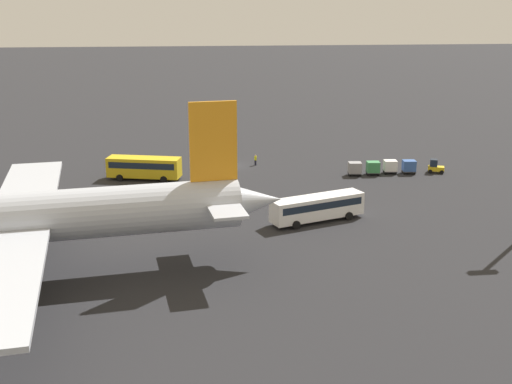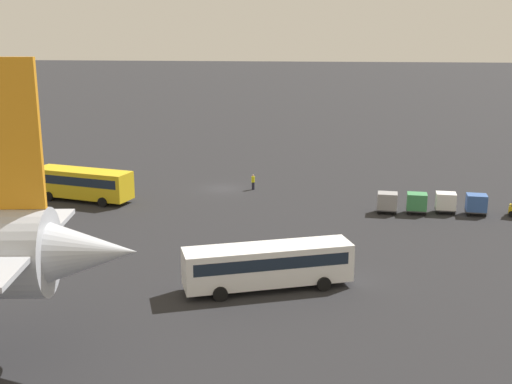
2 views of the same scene
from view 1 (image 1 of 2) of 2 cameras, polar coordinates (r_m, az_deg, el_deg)
name	(u,v)px [view 1 (image 1 of 2)]	position (r m, az deg, el deg)	size (l,w,h in m)	color
ground_plane	(234,166)	(103.49, -2.01, 2.35)	(600.00, 600.00, 0.00)	#232326
shuttle_bus_near	(144,166)	(96.31, -9.92, 2.26)	(11.15, 5.49, 3.32)	gold
shuttle_bus_far	(317,206)	(76.94, 5.48, -1.27)	(11.98, 6.47, 3.11)	white
baggage_tug	(435,167)	(102.73, 15.64, 2.18)	(2.70, 2.30, 2.10)	gold
worker_person	(255,160)	(103.52, -0.05, 2.87)	(0.38, 0.38, 1.74)	#1E1E2D
cargo_cart_blue	(409,166)	(101.11, 13.44, 2.27)	(2.14, 1.86, 2.06)	#38383D
cargo_cart_white	(390,166)	(100.51, 11.84, 2.28)	(2.14, 1.86, 2.06)	#38383D
cargo_cart_green	(373,167)	(99.17, 10.36, 2.18)	(2.14, 1.86, 2.06)	#38383D
cargo_cart_grey	(355,168)	(98.32, 8.77, 2.13)	(2.14, 1.86, 2.06)	#38383D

